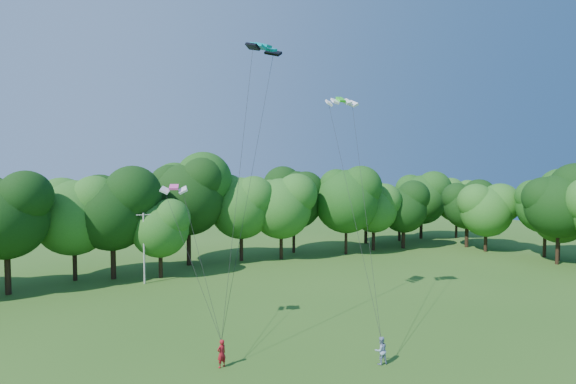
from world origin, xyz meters
TOP-DOWN VIEW (x-y plane):
  - utility_pole at (-4.82, 31.25)m, footprint 1.44×0.33m
  - kite_flyer_left at (-4.80, 9.28)m, footprint 0.70×0.56m
  - kite_flyer_right at (3.75, 5.04)m, footprint 0.90×0.74m
  - kite_teal at (0.51, 14.43)m, footprint 3.05×2.23m
  - kite_green at (7.05, 13.91)m, footprint 2.66×1.69m
  - kite_pink at (-6.04, 14.75)m, footprint 1.96×1.40m
  - tree_back_center at (1.69, 37.61)m, footprint 9.60×9.60m
  - tree_back_east at (30.48, 39.62)m, footprint 7.28×7.28m
  - tree_flank_east at (43.73, 17.46)m, footprint 7.01×7.01m

SIDE VIEW (x-z plane):
  - kite_flyer_left at x=-4.80m, z-range 0.00..1.67m
  - kite_flyer_right at x=3.75m, z-range 0.00..1.67m
  - utility_pole at x=-4.82m, z-range 0.13..7.37m
  - tree_flank_east at x=43.73m, z-range 1.27..11.47m
  - tree_back_east at x=30.48m, z-range 1.31..11.90m
  - tree_back_center at x=1.69m, z-range 1.74..15.70m
  - kite_pink at x=-6.04m, z-range 10.33..10.71m
  - kite_green at x=7.05m, z-range 16.91..17.49m
  - kite_teal at x=0.51m, z-range 20.43..20.98m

